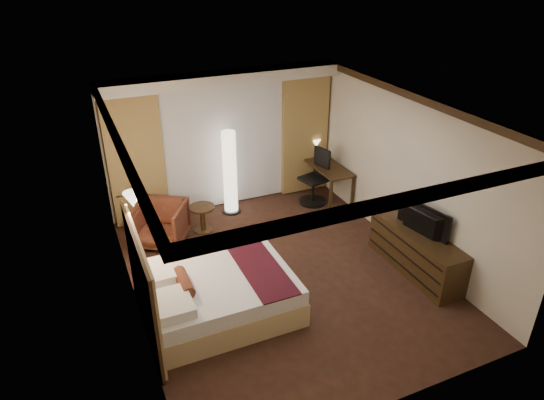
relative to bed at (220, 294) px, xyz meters
name	(u,v)px	position (x,y,z in m)	size (l,w,h in m)	color
floor	(282,274)	(1.17, 0.46, -0.30)	(4.50, 5.50, 0.01)	black
ceiling	(284,110)	(1.17, 0.46, 2.40)	(4.50, 5.50, 0.01)	white
back_wall	(223,140)	(1.17, 3.21, 1.05)	(4.50, 0.02, 2.70)	beige
left_wall	(127,231)	(-1.08, 0.46, 1.05)	(0.02, 5.50, 2.70)	beige
right_wall	(407,174)	(3.42, 0.46, 1.05)	(0.02, 5.50, 2.70)	beige
crown_molding	(284,115)	(1.17, 0.46, 2.34)	(4.50, 5.50, 0.12)	black
soffit	(224,78)	(1.17, 2.96, 2.30)	(4.50, 0.50, 0.20)	white
curtain_sheer	(225,146)	(1.17, 3.13, 0.95)	(2.48, 0.04, 2.45)	silver
curtain_left_drape	(136,161)	(-0.53, 3.07, 0.95)	(1.00, 0.14, 2.45)	tan
curtain_right_drape	(304,135)	(2.87, 3.07, 0.95)	(1.00, 0.14, 2.45)	tan
wall_sconce	(132,200)	(-0.92, 0.79, 1.32)	(0.24, 0.24, 0.24)	white
bed	(220,294)	(0.00, 0.00, 0.00)	(2.03, 1.59, 0.59)	white
headboard	(143,287)	(-1.03, 0.00, 0.45)	(0.12, 1.89, 1.50)	tan
armchair	(161,222)	(-0.36, 2.16, 0.12)	(0.82, 0.77, 0.84)	#482515
side_table	(203,219)	(0.41, 2.27, -0.04)	(0.46, 0.46, 0.51)	black
floor_lamp	(230,173)	(1.14, 2.77, 0.54)	(0.35, 0.35, 1.68)	white
desk	(327,182)	(3.12, 2.50, 0.08)	(0.55, 1.31, 0.75)	black
desk_lamp	(316,149)	(3.12, 3.01, 0.62)	(0.18, 0.18, 0.34)	#FFD899
office_chair	(314,177)	(2.79, 2.45, 0.27)	(0.55, 0.55, 1.14)	black
dresser	(416,251)	(3.17, -0.29, 0.06)	(0.50, 1.82, 0.71)	black
television	(420,217)	(3.14, -0.29, 0.69)	(0.97, 0.56, 0.13)	black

